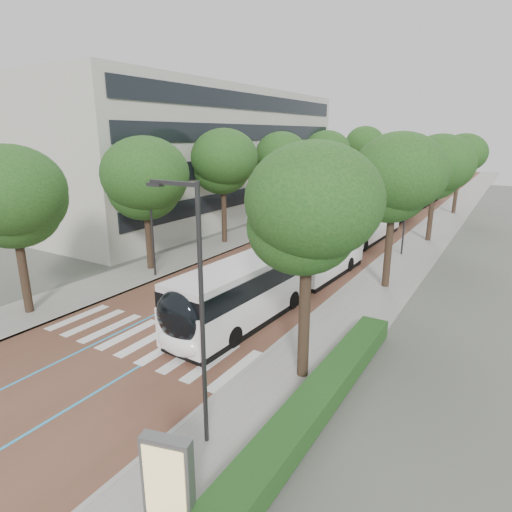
% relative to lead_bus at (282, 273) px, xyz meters
% --- Properties ---
extents(ground, '(160.00, 160.00, 0.00)m').
position_rel_lead_bus_xyz_m(ground, '(-3.13, -8.80, -1.63)').
color(ground, '#51544C').
rests_on(ground, ground).
extents(road, '(11.00, 140.00, 0.02)m').
position_rel_lead_bus_xyz_m(road, '(-3.13, 31.20, -1.62)').
color(road, brown).
rests_on(road, ground).
extents(sidewalk_left, '(4.00, 140.00, 0.12)m').
position_rel_lead_bus_xyz_m(sidewalk_left, '(-10.63, 31.20, -1.57)').
color(sidewalk_left, gray).
rests_on(sidewalk_left, ground).
extents(sidewalk_right, '(4.00, 140.00, 0.12)m').
position_rel_lead_bus_xyz_m(sidewalk_right, '(4.37, 31.20, -1.57)').
color(sidewalk_right, gray).
rests_on(sidewalk_right, ground).
extents(kerb_left, '(0.20, 140.00, 0.14)m').
position_rel_lead_bus_xyz_m(kerb_left, '(-8.73, 31.20, -1.57)').
color(kerb_left, gray).
rests_on(kerb_left, ground).
extents(kerb_right, '(0.20, 140.00, 0.14)m').
position_rel_lead_bus_xyz_m(kerb_right, '(2.47, 31.20, -1.57)').
color(kerb_right, gray).
rests_on(kerb_right, ground).
extents(zebra_crossing, '(10.55, 3.60, 0.01)m').
position_rel_lead_bus_xyz_m(zebra_crossing, '(-2.93, -7.80, -1.60)').
color(zebra_crossing, silver).
rests_on(zebra_crossing, ground).
extents(lane_line_left, '(0.12, 126.00, 0.01)m').
position_rel_lead_bus_xyz_m(lane_line_left, '(-4.73, 31.20, -1.60)').
color(lane_line_left, '#2A99D3').
rests_on(lane_line_left, road).
extents(lane_line_right, '(0.12, 126.00, 0.01)m').
position_rel_lead_bus_xyz_m(lane_line_right, '(-1.53, 31.20, -1.60)').
color(lane_line_right, '#2A99D3').
rests_on(lane_line_right, road).
extents(office_building, '(18.11, 40.00, 14.00)m').
position_rel_lead_bus_xyz_m(office_building, '(-22.60, 19.20, 5.37)').
color(office_building, '#B6B5A9').
rests_on(office_building, ground).
extents(hedge, '(1.20, 14.00, 0.80)m').
position_rel_lead_bus_xyz_m(hedge, '(5.97, -8.80, -1.11)').
color(hedge, '#1C4919').
rests_on(hedge, sidewalk_right).
extents(streetlight_near, '(1.82, 0.20, 8.00)m').
position_rel_lead_bus_xyz_m(streetlight_near, '(3.49, -11.80, 3.19)').
color(streetlight_near, '#2B2B2D').
rests_on(streetlight_near, sidewalk_right).
extents(streetlight_far, '(1.82, 0.20, 8.00)m').
position_rel_lead_bus_xyz_m(streetlight_far, '(3.49, 13.20, 3.19)').
color(streetlight_far, '#2B2B2D').
rests_on(streetlight_far, sidewalk_right).
extents(lamp_post_left, '(0.14, 0.14, 8.00)m').
position_rel_lead_bus_xyz_m(lamp_post_left, '(-9.23, -0.80, 2.49)').
color(lamp_post_left, '#2B2B2D').
rests_on(lamp_post_left, sidewalk_left).
extents(trees_left, '(5.91, 60.54, 9.83)m').
position_rel_lead_bus_xyz_m(trees_left, '(-10.63, 17.34, 4.96)').
color(trees_left, black).
rests_on(trees_left, ground).
extents(trees_right, '(5.77, 47.01, 8.86)m').
position_rel_lead_bus_xyz_m(trees_right, '(4.57, 14.44, 4.79)').
color(trees_right, black).
rests_on(trees_right, ground).
extents(lead_bus, '(3.41, 18.50, 3.20)m').
position_rel_lead_bus_xyz_m(lead_bus, '(0.00, 0.00, 0.00)').
color(lead_bus, black).
rests_on(lead_bus, ground).
extents(bus_queued_0, '(2.92, 12.47, 3.20)m').
position_rel_lead_bus_xyz_m(bus_queued_0, '(-0.28, 16.14, -0.00)').
color(bus_queued_0, white).
rests_on(bus_queued_0, ground).
extents(bus_queued_1, '(2.71, 12.43, 3.20)m').
position_rel_lead_bus_xyz_m(bus_queued_1, '(-0.57, 28.30, -0.00)').
color(bus_queued_1, white).
rests_on(bus_queued_1, ground).
extents(bus_queued_2, '(2.92, 12.47, 3.20)m').
position_rel_lead_bus_xyz_m(bus_queued_2, '(-0.25, 41.05, -0.00)').
color(bus_queued_2, white).
rests_on(bus_queued_2, ground).
extents(bus_queued_3, '(2.67, 12.43, 3.20)m').
position_rel_lead_bus_xyz_m(bus_queued_3, '(-0.58, 54.30, -0.00)').
color(bus_queued_3, white).
rests_on(bus_queued_3, ground).
extents(ad_panel, '(1.28, 0.65, 2.56)m').
position_rel_lead_bus_xyz_m(ad_panel, '(4.83, -14.69, -0.16)').
color(ad_panel, '#59595B').
rests_on(ad_panel, sidewalk_right).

